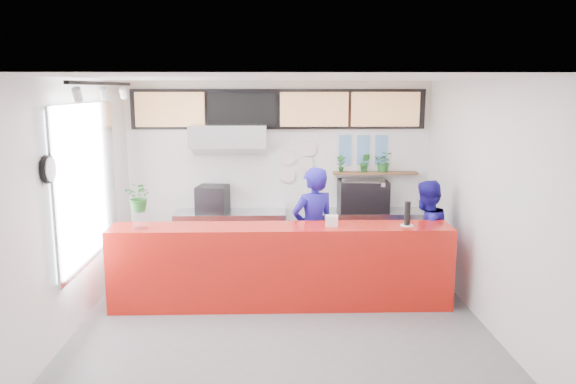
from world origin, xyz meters
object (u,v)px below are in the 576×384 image
(staff_right, at_px, (425,236))
(service_counter, at_px, (281,266))
(staff_center, at_px, (313,231))
(pepper_mill, at_px, (407,213))
(panini_oven, at_px, (213,199))
(espresso_machine, at_px, (363,196))

(staff_right, bearing_deg, service_counter, -20.12)
(staff_center, height_order, pepper_mill, staff_center)
(staff_right, relative_size, pepper_mill, 5.20)
(panini_oven, bearing_deg, service_counter, -50.06)
(panini_oven, bearing_deg, espresso_machine, 8.91)
(service_counter, bearing_deg, panini_oven, 121.03)
(espresso_machine, distance_m, staff_right, 1.50)
(service_counter, relative_size, panini_oven, 9.42)
(staff_right, bearing_deg, panini_oven, -56.34)
(staff_center, height_order, staff_right, staff_center)
(staff_right, xyz_separation_m, pepper_mill, (-0.40, -0.55, 0.46))
(staff_center, distance_m, pepper_mill, 1.36)
(service_counter, xyz_separation_m, espresso_machine, (1.37, 1.80, 0.60))
(service_counter, height_order, staff_right, staff_right)
(panini_oven, bearing_deg, pepper_mill, -24.92)
(espresso_machine, bearing_deg, staff_right, -61.66)
(staff_right, height_order, pepper_mill, staff_right)
(espresso_machine, xyz_separation_m, staff_center, (-0.91, -1.30, -0.25))
(service_counter, bearing_deg, staff_center, 47.47)
(pepper_mill, bearing_deg, espresso_machine, 98.98)
(espresso_machine, distance_m, staff_center, 1.60)
(pepper_mill, bearing_deg, panini_oven, 146.17)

